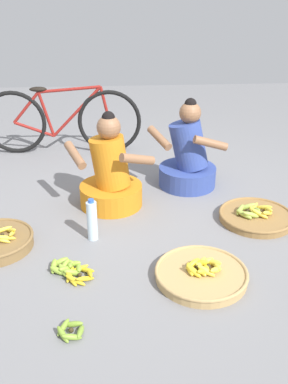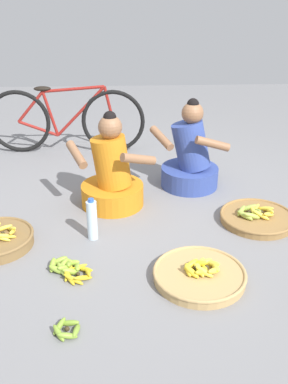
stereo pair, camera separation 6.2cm
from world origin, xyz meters
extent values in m
plane|color=slate|center=(0.00, 0.00, 0.00)|extent=(10.00, 10.00, 0.00)
cylinder|color=orange|center=(-0.24, 0.30, 0.09)|extent=(0.52, 0.52, 0.18)
cylinder|color=orange|center=(-0.24, 0.30, 0.39)|extent=(0.38, 0.34, 0.44)
sphere|color=#8C6042|center=(-0.24, 0.30, 0.68)|extent=(0.19, 0.19, 0.19)
sphere|color=black|center=(-0.24, 0.30, 0.75)|extent=(0.10, 0.10, 0.10)
cylinder|color=#8C6042|center=(-0.51, 0.26, 0.47)|extent=(0.20, 0.31, 0.16)
cylinder|color=#8C6042|center=(-0.03, 0.14, 0.47)|extent=(0.30, 0.22, 0.16)
cylinder|color=#334793|center=(0.46, 0.64, 0.09)|extent=(0.52, 0.52, 0.18)
cylinder|color=#334793|center=(0.46, 0.64, 0.39)|extent=(0.44, 0.38, 0.47)
sphere|color=#8C6042|center=(0.46, 0.64, 0.68)|extent=(0.19, 0.19, 0.19)
sphere|color=black|center=(0.46, 0.64, 0.76)|extent=(0.10, 0.10, 0.10)
cylinder|color=#8C6042|center=(0.19, 0.62, 0.47)|extent=(0.21, 0.30, 0.16)
cylinder|color=#8C6042|center=(0.61, 0.45, 0.47)|extent=(0.31, 0.11, 0.16)
torus|color=black|center=(-1.26, 1.62, 0.34)|extent=(0.69, 0.07, 0.68)
torus|color=black|center=(-0.24, 1.58, 0.34)|extent=(0.69, 0.07, 0.68)
cylinder|color=maroon|center=(-0.59, 1.59, 0.45)|extent=(0.55, 0.06, 0.55)
cylinder|color=maroon|center=(-0.91, 1.61, 0.43)|extent=(0.15, 0.04, 0.49)
cylinder|color=maroon|center=(-0.65, 1.60, 0.69)|extent=(0.65, 0.06, 0.08)
cylinder|color=maroon|center=(-1.06, 1.61, 0.27)|extent=(0.42, 0.05, 0.18)
cylinder|color=maroon|center=(-1.12, 1.62, 0.50)|extent=(0.31, 0.05, 0.35)
cylinder|color=maroon|center=(-0.28, 1.58, 0.53)|extent=(0.11, 0.04, 0.38)
ellipsoid|color=black|center=(-0.97, 1.61, 0.70)|extent=(0.18, 0.08, 0.05)
cylinder|color=tan|center=(0.32, -0.77, 0.03)|extent=(0.58, 0.58, 0.06)
torus|color=tan|center=(0.32, -0.77, 0.06)|extent=(0.59, 0.59, 0.02)
ellipsoid|color=yellow|center=(0.42, -0.75, 0.08)|extent=(0.05, 0.13, 0.06)
ellipsoid|color=yellow|center=(0.41, -0.72, 0.09)|extent=(0.12, 0.12, 0.07)
ellipsoid|color=yellow|center=(0.35, -0.70, 0.08)|extent=(0.13, 0.07, 0.06)
ellipsoid|color=yellow|center=(0.32, -0.72, 0.08)|extent=(0.11, 0.12, 0.07)
ellipsoid|color=yellow|center=(0.31, -0.77, 0.08)|extent=(0.08, 0.13, 0.06)
ellipsoid|color=yellow|center=(0.34, -0.80, 0.09)|extent=(0.13, 0.09, 0.08)
ellipsoid|color=yellow|center=(0.40, -0.80, 0.09)|extent=(0.12, 0.11, 0.08)
sphere|color=#382D19|center=(0.37, -0.75, 0.08)|extent=(0.03, 0.03, 0.03)
ellipsoid|color=yellow|center=(0.35, -0.77, 0.08)|extent=(0.05, 0.12, 0.06)
ellipsoid|color=yellow|center=(0.33, -0.72, 0.09)|extent=(0.12, 0.10, 0.08)
ellipsoid|color=yellow|center=(0.27, -0.72, 0.08)|extent=(0.12, 0.09, 0.07)
ellipsoid|color=yellow|center=(0.25, -0.77, 0.08)|extent=(0.05, 0.12, 0.05)
ellipsoid|color=yellow|center=(0.26, -0.80, 0.09)|extent=(0.11, 0.11, 0.08)
ellipsoid|color=yellow|center=(0.33, -0.80, 0.09)|extent=(0.12, 0.10, 0.07)
sphere|color=#382D19|center=(0.30, -0.76, 0.08)|extent=(0.03, 0.03, 0.03)
ellipsoid|color=yellow|center=(-0.93, -0.30, 0.11)|extent=(0.03, 0.15, 0.08)
ellipsoid|color=yellow|center=(-0.95, -0.26, 0.11)|extent=(0.12, 0.13, 0.09)
ellipsoid|color=yellow|center=(-1.02, -0.24, 0.10)|extent=(0.16, 0.08, 0.06)
ellipsoid|color=yellow|center=(-0.96, -0.36, 0.11)|extent=(0.14, 0.11, 0.09)
sphere|color=#382D19|center=(-1.00, -0.30, 0.10)|extent=(0.03, 0.03, 0.03)
cylinder|color=olive|center=(0.90, -0.06, 0.03)|extent=(0.57, 0.57, 0.05)
torus|color=olive|center=(0.90, -0.06, 0.05)|extent=(0.58, 0.58, 0.02)
ellipsoid|color=yellow|center=(0.99, -0.05, 0.09)|extent=(0.04, 0.15, 0.08)
ellipsoid|color=yellow|center=(0.97, 0.00, 0.08)|extent=(0.13, 0.12, 0.08)
ellipsoid|color=yellow|center=(0.88, 0.00, 0.08)|extent=(0.13, 0.13, 0.07)
ellipsoid|color=yellow|center=(0.86, -0.05, 0.08)|extent=(0.04, 0.15, 0.07)
ellipsoid|color=yellow|center=(0.90, -0.11, 0.09)|extent=(0.15, 0.09, 0.09)
ellipsoid|color=yellow|center=(0.97, -0.10, 0.09)|extent=(0.13, 0.12, 0.09)
sphere|color=#382D19|center=(0.93, -0.05, 0.08)|extent=(0.03, 0.03, 0.03)
ellipsoid|color=#9EB747|center=(0.89, -0.04, 0.09)|extent=(0.06, 0.15, 0.09)
ellipsoid|color=#9EB747|center=(0.83, 0.01, 0.09)|extent=(0.15, 0.05, 0.09)
ellipsoid|color=#9EB747|center=(0.78, -0.02, 0.08)|extent=(0.11, 0.14, 0.06)
ellipsoid|color=#9EB747|center=(0.78, -0.10, 0.08)|extent=(0.13, 0.13, 0.07)
ellipsoid|color=#9EB747|center=(0.83, -0.11, 0.09)|extent=(0.15, 0.05, 0.08)
sphere|color=#382D19|center=(0.83, -0.05, 0.08)|extent=(0.03, 0.03, 0.03)
ellipsoid|color=olive|center=(-0.41, -1.20, 0.02)|extent=(0.05, 0.12, 0.05)
ellipsoid|color=olive|center=(-0.45, -1.14, 0.02)|extent=(0.12, 0.05, 0.05)
ellipsoid|color=olive|center=(-0.50, -1.16, 0.03)|extent=(0.08, 0.12, 0.06)
ellipsoid|color=olive|center=(-0.50, -1.22, 0.03)|extent=(0.09, 0.11, 0.07)
ellipsoid|color=olive|center=(-0.45, -1.24, 0.03)|extent=(0.12, 0.05, 0.07)
sphere|color=#382D19|center=(-0.46, -1.19, 0.03)|extent=(0.03, 0.03, 0.03)
ellipsoid|color=gold|center=(-0.38, -0.69, 0.03)|extent=(0.06, 0.15, 0.07)
ellipsoid|color=gold|center=(-0.41, -0.65, 0.03)|extent=(0.13, 0.11, 0.06)
ellipsoid|color=gold|center=(-0.46, -0.64, 0.03)|extent=(0.15, 0.06, 0.07)
ellipsoid|color=gold|center=(-0.51, -0.69, 0.02)|extent=(0.06, 0.15, 0.05)
ellipsoid|color=gold|center=(-0.50, -0.74, 0.03)|extent=(0.10, 0.14, 0.07)
ellipsoid|color=gold|center=(-0.47, -0.76, 0.03)|extent=(0.14, 0.08, 0.07)
ellipsoid|color=gold|center=(-0.41, -0.75, 0.03)|extent=(0.13, 0.11, 0.08)
sphere|color=#382D19|center=(-0.44, -0.70, 0.03)|extent=(0.03, 0.03, 0.03)
ellipsoid|color=#8CAD38|center=(-0.45, -0.63, 0.03)|extent=(0.05, 0.12, 0.06)
ellipsoid|color=#8CAD38|center=(-0.50, -0.58, 0.03)|extent=(0.13, 0.05, 0.06)
ellipsoid|color=#8CAD38|center=(-0.55, -0.61, 0.03)|extent=(0.10, 0.12, 0.08)
ellipsoid|color=#8CAD38|center=(-0.55, -0.67, 0.03)|extent=(0.10, 0.12, 0.08)
ellipsoid|color=#8CAD38|center=(-0.49, -0.68, 0.03)|extent=(0.13, 0.07, 0.08)
sphere|color=#382D19|center=(-0.51, -0.64, 0.03)|extent=(0.04, 0.04, 0.04)
ellipsoid|color=#8CAD38|center=(-0.51, -0.60, 0.03)|extent=(0.05, 0.13, 0.08)
ellipsoid|color=#8CAD38|center=(-0.54, -0.56, 0.03)|extent=(0.12, 0.10, 0.07)
ellipsoid|color=#8CAD38|center=(-0.58, -0.56, 0.03)|extent=(0.13, 0.08, 0.07)
ellipsoid|color=#8CAD38|center=(-0.62, -0.60, 0.03)|extent=(0.05, 0.13, 0.07)
ellipsoid|color=#8CAD38|center=(-0.58, -0.66, 0.03)|extent=(0.13, 0.08, 0.07)
ellipsoid|color=#8CAD38|center=(-0.53, -0.65, 0.03)|extent=(0.12, 0.11, 0.08)
sphere|color=#382D19|center=(-0.57, -0.61, 0.03)|extent=(0.04, 0.04, 0.04)
cylinder|color=silver|center=(-0.38, -0.23, 0.15)|extent=(0.08, 0.08, 0.30)
cylinder|color=#2D59B7|center=(-0.38, -0.23, 0.31)|extent=(0.04, 0.04, 0.02)
camera|label=1|loc=(-0.20, -2.95, 1.69)|focal=40.39mm
camera|label=2|loc=(-0.14, -2.96, 1.69)|focal=40.39mm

